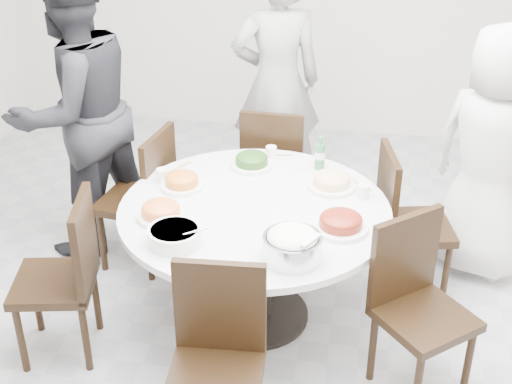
% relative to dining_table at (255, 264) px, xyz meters
% --- Properties ---
extents(floor, '(6.00, 6.00, 0.01)m').
position_rel_dining_table_xyz_m(floor, '(0.29, -0.18, -0.38)').
color(floor, '#AAAAAE').
rests_on(floor, ground).
extents(dining_table, '(1.50, 1.50, 0.75)m').
position_rel_dining_table_xyz_m(dining_table, '(0.00, 0.00, 0.00)').
color(dining_table, silver).
rests_on(dining_table, floor).
extents(chair_ne, '(0.50, 0.50, 0.95)m').
position_rel_dining_table_xyz_m(chair_ne, '(0.91, 0.44, 0.10)').
color(chair_ne, black).
rests_on(chair_ne, floor).
extents(chair_n, '(0.44, 0.44, 0.95)m').
position_rel_dining_table_xyz_m(chair_n, '(-0.03, 1.05, 0.10)').
color(chair_n, black).
rests_on(chair_n, floor).
extents(chair_nw, '(0.48, 0.48, 0.95)m').
position_rel_dining_table_xyz_m(chair_nw, '(-0.86, 0.46, 0.10)').
color(chair_nw, black).
rests_on(chair_nw, floor).
extents(chair_sw, '(0.49, 0.49, 0.95)m').
position_rel_dining_table_xyz_m(chair_sw, '(-1.01, -0.46, 0.10)').
color(chair_sw, black).
rests_on(chair_sw, floor).
extents(chair_s, '(0.44, 0.44, 0.95)m').
position_rel_dining_table_xyz_m(chair_s, '(-0.01, -1.02, 0.10)').
color(chair_s, black).
rests_on(chair_s, floor).
extents(chair_se, '(0.59, 0.59, 0.95)m').
position_rel_dining_table_xyz_m(chair_se, '(0.93, -0.44, 0.10)').
color(chair_se, black).
rests_on(chair_se, floor).
extents(diner_right, '(0.95, 0.89, 1.63)m').
position_rel_dining_table_xyz_m(diner_right, '(1.34, 0.77, 0.44)').
color(diner_right, silver).
rests_on(diner_right, floor).
extents(diner_middle, '(0.76, 0.62, 1.81)m').
position_rel_dining_table_xyz_m(diner_middle, '(-0.10, 1.53, 0.53)').
color(diner_middle, black).
rests_on(diner_middle, floor).
extents(diner_left, '(1.13, 1.19, 1.94)m').
position_rel_dining_table_xyz_m(diner_left, '(-1.26, 0.63, 0.60)').
color(diner_left, black).
rests_on(diner_left, floor).
extents(dish_greens, '(0.25, 0.25, 0.07)m').
position_rel_dining_table_xyz_m(dish_greens, '(-0.10, 0.48, 0.41)').
color(dish_greens, white).
rests_on(dish_greens, dining_table).
extents(dish_pale, '(0.27, 0.27, 0.07)m').
position_rel_dining_table_xyz_m(dish_pale, '(0.40, 0.30, 0.41)').
color(dish_pale, white).
rests_on(dish_pale, dining_table).
extents(dish_orange, '(0.24, 0.24, 0.07)m').
position_rel_dining_table_xyz_m(dish_orange, '(-0.45, 0.16, 0.41)').
color(dish_orange, white).
rests_on(dish_orange, dining_table).
extents(dish_redbrown, '(0.29, 0.29, 0.07)m').
position_rel_dining_table_xyz_m(dish_redbrown, '(0.48, -0.15, 0.41)').
color(dish_redbrown, white).
rests_on(dish_redbrown, dining_table).
extents(dish_tofu, '(0.26, 0.26, 0.07)m').
position_rel_dining_table_xyz_m(dish_tofu, '(-0.47, -0.19, 0.41)').
color(dish_tofu, white).
rests_on(dish_tofu, dining_table).
extents(rice_bowl, '(0.29, 0.29, 0.12)m').
position_rel_dining_table_xyz_m(rice_bowl, '(0.26, -0.46, 0.44)').
color(rice_bowl, silver).
rests_on(rice_bowl, dining_table).
extents(soup_bowl, '(0.27, 0.27, 0.08)m').
position_rel_dining_table_xyz_m(soup_bowl, '(-0.34, -0.42, 0.42)').
color(soup_bowl, white).
rests_on(soup_bowl, dining_table).
extents(beverage_bottle, '(0.06, 0.06, 0.21)m').
position_rel_dining_table_xyz_m(beverage_bottle, '(0.31, 0.53, 0.48)').
color(beverage_bottle, '#2C6E3B').
rests_on(beverage_bottle, dining_table).
extents(tea_cups, '(0.07, 0.07, 0.08)m').
position_rel_dining_table_xyz_m(tea_cups, '(0.03, 0.61, 0.42)').
color(tea_cups, white).
rests_on(tea_cups, dining_table).
extents(chopsticks, '(0.24, 0.04, 0.01)m').
position_rel_dining_table_xyz_m(chopsticks, '(-0.01, 0.68, 0.38)').
color(chopsticks, tan).
rests_on(chopsticks, dining_table).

